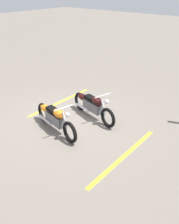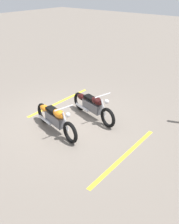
% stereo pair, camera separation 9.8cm
% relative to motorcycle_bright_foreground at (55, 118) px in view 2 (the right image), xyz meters
% --- Properties ---
extents(ground_plane, '(60.00, 60.00, 0.00)m').
position_rel_motorcycle_bright_foreground_xyz_m(ground_plane, '(-0.15, 0.71, -0.46)').
color(ground_plane, slate).
extents(motorcycle_bright_foreground, '(2.20, 0.72, 1.04)m').
position_rel_motorcycle_bright_foreground_xyz_m(motorcycle_bright_foreground, '(0.00, 0.00, 0.00)').
color(motorcycle_bright_foreground, black).
rests_on(motorcycle_bright_foreground, ground).
extents(motorcycle_dark_foreground, '(2.19, 0.75, 1.04)m').
position_rel_motorcycle_bright_foreground_xyz_m(motorcycle_dark_foreground, '(0.33, 1.44, 0.00)').
color(motorcycle_dark_foreground, black).
rests_on(motorcycle_dark_foreground, ground).
extents(parking_stripe_near, '(0.17, 3.20, 0.01)m').
position_rel_motorcycle_bright_foreground_xyz_m(parking_stripe_near, '(-1.41, 1.60, -0.46)').
color(parking_stripe_near, yellow).
rests_on(parking_stripe_near, ground).
extents(parking_stripe_mid, '(0.17, 3.20, 0.01)m').
position_rel_motorcycle_bright_foreground_xyz_m(parking_stripe_mid, '(2.43, 0.26, -0.46)').
color(parking_stripe_mid, yellow).
rests_on(parking_stripe_mid, ground).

